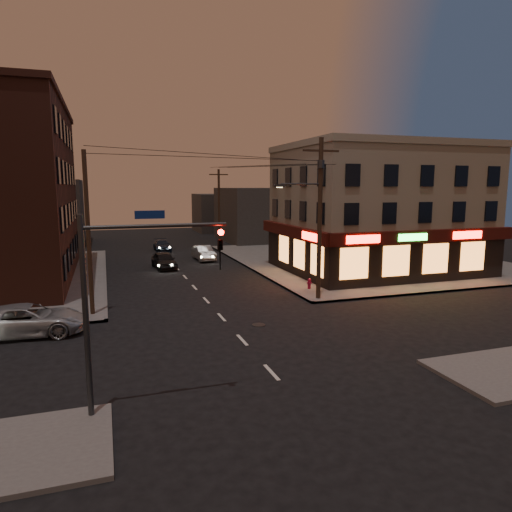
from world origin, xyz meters
name	(u,v)px	position (x,y,z in m)	size (l,w,h in m)	color
ground	(242,340)	(0.00, 0.00, 0.00)	(120.00, 120.00, 0.00)	black
sidewalk_ne	(361,259)	(18.00, 19.00, 0.07)	(24.00, 28.00, 0.15)	#514F4C
pizza_building	(377,209)	(15.93, 13.43, 5.35)	(15.85, 12.85, 10.50)	gray
bg_building_ne_a	(261,214)	(14.00, 38.00, 3.50)	(10.00, 12.00, 7.00)	#3F3D3A
bg_building_nw	(44,213)	(-13.00, 42.00, 4.00)	(9.00, 10.00, 8.00)	#3F3D3A
bg_building_ne_b	(221,213)	(12.00, 52.00, 3.00)	(8.00, 8.00, 6.00)	#3F3D3A
utility_pole_main	(318,210)	(6.68, 5.80, 5.76)	(4.20, 0.44, 10.00)	#382619
utility_pole_far	(219,209)	(6.80, 32.00, 4.65)	(0.26, 0.26, 9.00)	#382619
utility_pole_west	(88,234)	(-6.80, 6.50, 4.65)	(0.24, 0.24, 9.00)	#382619
traffic_signal	(120,287)	(-5.57, -5.60, 4.16)	(4.49, 0.32, 6.47)	#333538
suv_cross	(27,320)	(-9.73, 4.00, 0.76)	(2.53, 5.48, 1.52)	#9A9EA2
sedan_near	(164,260)	(-1.10, 20.44, 0.73)	(1.72, 4.28, 1.46)	black
sedan_mid	(203,253)	(3.18, 23.91, 0.72)	(1.52, 4.36, 1.44)	slate
sedan_far	(162,245)	(0.11, 31.75, 0.62)	(1.73, 4.26, 1.24)	#182130
fire_hydrant	(309,283)	(7.38, 8.38, 0.56)	(0.34, 0.34, 0.75)	maroon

